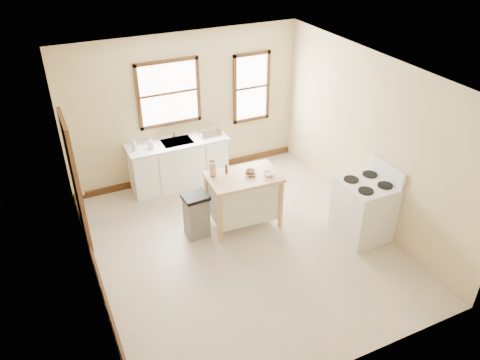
{
  "coord_description": "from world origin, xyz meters",
  "views": [
    {
      "loc": [
        -2.51,
        -5.25,
        4.77
      ],
      "look_at": [
        0.13,
        0.4,
        0.97
      ],
      "focal_mm": 35.0,
      "sensor_mm": 36.0,
      "label": 1
    }
  ],
  "objects_px": {
    "knife_block": "(213,170)",
    "pepper_grinder": "(226,169)",
    "trash_bin": "(196,215)",
    "dish_rack": "(210,132)",
    "kitchen_island": "(244,200)",
    "bowl_a": "(250,174)",
    "bowl_b": "(251,171)",
    "gas_stove": "(365,202)",
    "soap_bottle_a": "(134,145)",
    "bowl_c": "(269,174)",
    "soap_bottle_b": "(150,143)"
  },
  "relations": [
    {
      "from": "pepper_grinder",
      "to": "trash_bin",
      "type": "xyz_separation_m",
      "value": [
        -0.59,
        -0.14,
        -0.64
      ]
    },
    {
      "from": "bowl_c",
      "to": "gas_stove",
      "type": "bearing_deg",
      "value": -35.69
    },
    {
      "from": "trash_bin",
      "to": "gas_stove",
      "type": "relative_size",
      "value": 0.61
    },
    {
      "from": "knife_block",
      "to": "bowl_a",
      "type": "bearing_deg",
      "value": -10.98
    },
    {
      "from": "soap_bottle_a",
      "to": "bowl_a",
      "type": "bearing_deg",
      "value": -69.42
    },
    {
      "from": "soap_bottle_a",
      "to": "soap_bottle_b",
      "type": "height_order",
      "value": "soap_bottle_a"
    },
    {
      "from": "pepper_grinder",
      "to": "gas_stove",
      "type": "relative_size",
      "value": 0.12
    },
    {
      "from": "soap_bottle_a",
      "to": "dish_rack",
      "type": "bearing_deg",
      "value": -19.22
    },
    {
      "from": "dish_rack",
      "to": "bowl_c",
      "type": "relative_size",
      "value": 2.41
    },
    {
      "from": "kitchen_island",
      "to": "bowl_a",
      "type": "height_order",
      "value": "bowl_a"
    },
    {
      "from": "soap_bottle_b",
      "to": "bowl_a",
      "type": "bearing_deg",
      "value": -52.62
    },
    {
      "from": "trash_bin",
      "to": "pepper_grinder",
      "type": "bearing_deg",
      "value": 9.86
    },
    {
      "from": "bowl_b",
      "to": "gas_stove",
      "type": "relative_size",
      "value": 0.12
    },
    {
      "from": "pepper_grinder",
      "to": "trash_bin",
      "type": "height_order",
      "value": "pepper_grinder"
    },
    {
      "from": "soap_bottle_b",
      "to": "bowl_b",
      "type": "distance_m",
      "value": 1.98
    },
    {
      "from": "dish_rack",
      "to": "kitchen_island",
      "type": "distance_m",
      "value": 1.74
    },
    {
      "from": "trash_bin",
      "to": "soap_bottle_a",
      "type": "bearing_deg",
      "value": 105.42
    },
    {
      "from": "kitchen_island",
      "to": "trash_bin",
      "type": "height_order",
      "value": "kitchen_island"
    },
    {
      "from": "dish_rack",
      "to": "gas_stove",
      "type": "xyz_separation_m",
      "value": [
        1.53,
        -2.73,
        -0.35
      ]
    },
    {
      "from": "soap_bottle_b",
      "to": "gas_stove",
      "type": "xyz_separation_m",
      "value": [
        2.68,
        -2.68,
        -0.39
      ]
    },
    {
      "from": "soap_bottle_a",
      "to": "pepper_grinder",
      "type": "height_order",
      "value": "soap_bottle_a"
    },
    {
      "from": "soap_bottle_b",
      "to": "knife_block",
      "type": "distance_m",
      "value": 1.52
    },
    {
      "from": "bowl_a",
      "to": "dish_rack",
      "type": "bearing_deg",
      "value": 90.46
    },
    {
      "from": "kitchen_island",
      "to": "gas_stove",
      "type": "xyz_separation_m",
      "value": [
        1.62,
        -1.06,
        0.15
      ]
    },
    {
      "from": "knife_block",
      "to": "gas_stove",
      "type": "bearing_deg",
      "value": -16.48
    },
    {
      "from": "soap_bottle_a",
      "to": "kitchen_island",
      "type": "bearing_deg",
      "value": -70.7
    },
    {
      "from": "soap_bottle_b",
      "to": "dish_rack",
      "type": "distance_m",
      "value": 1.15
    },
    {
      "from": "soap_bottle_a",
      "to": "soap_bottle_b",
      "type": "bearing_deg",
      "value": -26.67
    },
    {
      "from": "kitchen_island",
      "to": "bowl_a",
      "type": "relative_size",
      "value": 6.83
    },
    {
      "from": "dish_rack",
      "to": "pepper_grinder",
      "type": "bearing_deg",
      "value": -109.06
    },
    {
      "from": "kitchen_island",
      "to": "pepper_grinder",
      "type": "bearing_deg",
      "value": 142.52
    },
    {
      "from": "kitchen_island",
      "to": "knife_block",
      "type": "distance_m",
      "value": 0.76
    },
    {
      "from": "soap_bottle_b",
      "to": "bowl_c",
      "type": "distance_m",
      "value": 2.28
    },
    {
      "from": "dish_rack",
      "to": "soap_bottle_b",
      "type": "bearing_deg",
      "value": 175.25
    },
    {
      "from": "dish_rack",
      "to": "bowl_b",
      "type": "bearing_deg",
      "value": -95.33
    },
    {
      "from": "dish_rack",
      "to": "gas_stove",
      "type": "distance_m",
      "value": 3.15
    },
    {
      "from": "soap_bottle_b",
      "to": "trash_bin",
      "type": "height_order",
      "value": "soap_bottle_b"
    },
    {
      "from": "knife_block",
      "to": "pepper_grinder",
      "type": "bearing_deg",
      "value": 5.27
    },
    {
      "from": "kitchen_island",
      "to": "pepper_grinder",
      "type": "height_order",
      "value": "pepper_grinder"
    },
    {
      "from": "bowl_a",
      "to": "gas_stove",
      "type": "distance_m",
      "value": 1.86
    },
    {
      "from": "dish_rack",
      "to": "bowl_b",
      "type": "distance_m",
      "value": 1.63
    },
    {
      "from": "gas_stove",
      "to": "bowl_c",
      "type": "bearing_deg",
      "value": 144.31
    },
    {
      "from": "soap_bottle_a",
      "to": "trash_bin",
      "type": "relative_size",
      "value": 0.28
    },
    {
      "from": "dish_rack",
      "to": "bowl_c",
      "type": "distance_m",
      "value": 1.85
    },
    {
      "from": "pepper_grinder",
      "to": "trash_bin",
      "type": "bearing_deg",
      "value": -166.94
    },
    {
      "from": "kitchen_island",
      "to": "trash_bin",
      "type": "xyz_separation_m",
      "value": [
        -0.81,
        0.05,
        -0.09
      ]
    },
    {
      "from": "knife_block",
      "to": "bowl_a",
      "type": "distance_m",
      "value": 0.61
    },
    {
      "from": "soap_bottle_b",
      "to": "dish_rack",
      "type": "height_order",
      "value": "soap_bottle_b"
    },
    {
      "from": "pepper_grinder",
      "to": "knife_block",
      "type": "bearing_deg",
      "value": 169.65
    },
    {
      "from": "dish_rack",
      "to": "knife_block",
      "type": "xyz_separation_m",
      "value": [
        -0.53,
        -1.44,
        0.08
      ]
    }
  ]
}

